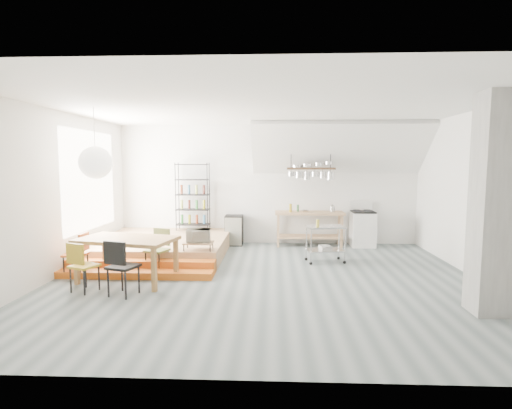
{
  "coord_description": "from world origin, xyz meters",
  "views": [
    {
      "loc": [
        0.14,
        -7.32,
        2.2
      ],
      "look_at": [
        -0.21,
        0.8,
        1.34
      ],
      "focal_mm": 28.0,
      "sensor_mm": 36.0,
      "label": 1
    }
  ],
  "objects_px": {
    "dining_table": "(127,243)",
    "rolling_cart": "(325,239)",
    "stove": "(362,228)",
    "mini_fridge": "(234,230)"
  },
  "relations": [
    {
      "from": "dining_table",
      "to": "rolling_cart",
      "type": "xyz_separation_m",
      "value": [
        3.85,
        1.6,
        -0.21
      ]
    },
    {
      "from": "stove",
      "to": "mini_fridge",
      "type": "height_order",
      "value": "stove"
    },
    {
      "from": "dining_table",
      "to": "stove",
      "type": "bearing_deg",
      "value": 46.32
    },
    {
      "from": "stove",
      "to": "rolling_cart",
      "type": "bearing_deg",
      "value": -124.31
    },
    {
      "from": "dining_table",
      "to": "rolling_cart",
      "type": "distance_m",
      "value": 4.17
    },
    {
      "from": "dining_table",
      "to": "mini_fridge",
      "type": "xyz_separation_m",
      "value": [
        1.65,
        3.4,
        -0.34
      ]
    },
    {
      "from": "rolling_cart",
      "to": "mini_fridge",
      "type": "distance_m",
      "value": 2.85
    },
    {
      "from": "stove",
      "to": "dining_table",
      "type": "xyz_separation_m",
      "value": [
        -5.05,
        -3.36,
        0.25
      ]
    },
    {
      "from": "stove",
      "to": "dining_table",
      "type": "bearing_deg",
      "value": -146.38
    },
    {
      "from": "rolling_cart",
      "to": "mini_fridge",
      "type": "relative_size",
      "value": 1.11
    }
  ]
}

